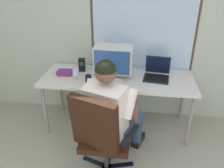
{
  "coord_description": "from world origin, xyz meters",
  "views": [
    {
      "loc": [
        0.15,
        -0.38,
        1.93
      ],
      "look_at": [
        -0.15,
        1.77,
        0.82
      ],
      "focal_mm": 36.55,
      "sensor_mm": 36.0,
      "label": 1
    }
  ],
  "objects_px": {
    "book_stack": "(65,73)",
    "coffee_mug": "(88,79)",
    "crt_monitor": "(114,60)",
    "office_chair": "(101,133)",
    "desk": "(118,81)",
    "wine_glass": "(76,73)",
    "laptop": "(157,72)",
    "desk_speaker": "(82,65)",
    "person_seated": "(112,111)"
  },
  "relations": [
    {
      "from": "book_stack",
      "to": "coffee_mug",
      "type": "distance_m",
      "value": 0.37
    },
    {
      "from": "crt_monitor",
      "to": "office_chair",
      "type": "bearing_deg",
      "value": -90.65
    },
    {
      "from": "desk",
      "to": "wine_glass",
      "type": "xyz_separation_m",
      "value": [
        -0.48,
        -0.15,
        0.14
      ]
    },
    {
      "from": "office_chair",
      "to": "laptop",
      "type": "height_order",
      "value": "same"
    },
    {
      "from": "office_chair",
      "to": "book_stack",
      "type": "relative_size",
      "value": 4.85
    },
    {
      "from": "laptop",
      "to": "desk_speaker",
      "type": "bearing_deg",
      "value": 176.25
    },
    {
      "from": "book_stack",
      "to": "desk_speaker",
      "type": "bearing_deg",
      "value": 38.59
    },
    {
      "from": "desk",
      "to": "laptop",
      "type": "height_order",
      "value": "laptop"
    },
    {
      "from": "desk",
      "to": "laptop",
      "type": "bearing_deg",
      "value": 8.98
    },
    {
      "from": "desk",
      "to": "desk_speaker",
      "type": "bearing_deg",
      "value": 164.09
    },
    {
      "from": "office_chair",
      "to": "coffee_mug",
      "type": "relative_size",
      "value": 11.72
    },
    {
      "from": "book_stack",
      "to": "crt_monitor",
      "type": "bearing_deg",
      "value": 1.69
    },
    {
      "from": "laptop",
      "to": "desk_speaker",
      "type": "height_order",
      "value": "laptop"
    },
    {
      "from": "book_stack",
      "to": "coffee_mug",
      "type": "height_order",
      "value": "coffee_mug"
    },
    {
      "from": "desk",
      "to": "desk_speaker",
      "type": "distance_m",
      "value": 0.52
    },
    {
      "from": "person_seated",
      "to": "crt_monitor",
      "type": "height_order",
      "value": "person_seated"
    },
    {
      "from": "crt_monitor",
      "to": "desk_speaker",
      "type": "height_order",
      "value": "crt_monitor"
    },
    {
      "from": "coffee_mug",
      "to": "person_seated",
      "type": "bearing_deg",
      "value": -52.06
    },
    {
      "from": "laptop",
      "to": "wine_glass",
      "type": "height_order",
      "value": "laptop"
    },
    {
      "from": "crt_monitor",
      "to": "laptop",
      "type": "bearing_deg",
      "value": 7.23
    },
    {
      "from": "person_seated",
      "to": "crt_monitor",
      "type": "bearing_deg",
      "value": 96.31
    },
    {
      "from": "crt_monitor",
      "to": "book_stack",
      "type": "distance_m",
      "value": 0.65
    },
    {
      "from": "person_seated",
      "to": "coffee_mug",
      "type": "distance_m",
      "value": 0.58
    },
    {
      "from": "crt_monitor",
      "to": "wine_glass",
      "type": "relative_size",
      "value": 3.37
    },
    {
      "from": "person_seated",
      "to": "coffee_mug",
      "type": "relative_size",
      "value": 14.76
    },
    {
      "from": "wine_glass",
      "to": "coffee_mug",
      "type": "xyz_separation_m",
      "value": [
        0.15,
        -0.02,
        -0.05
      ]
    },
    {
      "from": "office_chair",
      "to": "laptop",
      "type": "relative_size",
      "value": 2.9
    },
    {
      "from": "desk_speaker",
      "to": "wine_glass",
      "type": "bearing_deg",
      "value": -89.88
    },
    {
      "from": "crt_monitor",
      "to": "desk_speaker",
      "type": "xyz_separation_m",
      "value": [
        -0.43,
        0.13,
        -0.14
      ]
    },
    {
      "from": "desk_speaker",
      "to": "person_seated",
      "type": "bearing_deg",
      "value": -56.31
    },
    {
      "from": "desk",
      "to": "person_seated",
      "type": "distance_m",
      "value": 0.61
    },
    {
      "from": "desk",
      "to": "person_seated",
      "type": "xyz_separation_m",
      "value": [
        0.02,
        -0.61,
        -0.04
      ]
    },
    {
      "from": "crt_monitor",
      "to": "laptop",
      "type": "relative_size",
      "value": 1.39
    },
    {
      "from": "office_chair",
      "to": "wine_glass",
      "type": "relative_size",
      "value": 7.04
    },
    {
      "from": "person_seated",
      "to": "crt_monitor",
      "type": "relative_size",
      "value": 2.63
    },
    {
      "from": "wine_glass",
      "to": "coffee_mug",
      "type": "relative_size",
      "value": 1.66
    },
    {
      "from": "person_seated",
      "to": "desk_speaker",
      "type": "relative_size",
      "value": 7.37
    },
    {
      "from": "desk",
      "to": "coffee_mug",
      "type": "bearing_deg",
      "value": -152.89
    },
    {
      "from": "person_seated",
      "to": "wine_glass",
      "type": "xyz_separation_m",
      "value": [
        -0.5,
        0.47,
        0.19
      ]
    },
    {
      "from": "crt_monitor",
      "to": "book_stack",
      "type": "relative_size",
      "value": 2.32
    },
    {
      "from": "office_chair",
      "to": "person_seated",
      "type": "relative_size",
      "value": 0.79
    },
    {
      "from": "laptop",
      "to": "office_chair",
      "type": "bearing_deg",
      "value": -119.9
    },
    {
      "from": "desk",
      "to": "book_stack",
      "type": "relative_size",
      "value": 9.27
    },
    {
      "from": "wine_glass",
      "to": "book_stack",
      "type": "distance_m",
      "value": 0.24
    },
    {
      "from": "crt_monitor",
      "to": "laptop",
      "type": "distance_m",
      "value": 0.56
    },
    {
      "from": "person_seated",
      "to": "book_stack",
      "type": "bearing_deg",
      "value": 138.69
    },
    {
      "from": "person_seated",
      "to": "desk_speaker",
      "type": "bearing_deg",
      "value": 123.69
    },
    {
      "from": "crt_monitor",
      "to": "coffee_mug",
      "type": "relative_size",
      "value": 5.6
    },
    {
      "from": "desk",
      "to": "office_chair",
      "type": "height_order",
      "value": "office_chair"
    },
    {
      "from": "crt_monitor",
      "to": "book_stack",
      "type": "height_order",
      "value": "crt_monitor"
    }
  ]
}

